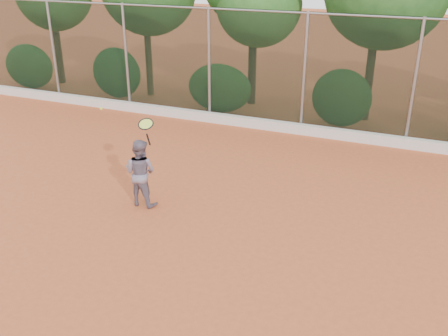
% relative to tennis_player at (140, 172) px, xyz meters
% --- Properties ---
extents(ground, '(80.00, 80.00, 0.00)m').
position_rel_tennis_player_xyz_m(ground, '(1.99, -1.17, -0.74)').
color(ground, '#BE562D').
rests_on(ground, ground).
extents(concrete_curb, '(24.00, 0.20, 0.30)m').
position_rel_tennis_player_xyz_m(concrete_curb, '(1.99, 5.65, -0.59)').
color(concrete_curb, silver).
rests_on(concrete_curb, ground).
extents(tennis_player, '(0.73, 0.57, 1.48)m').
position_rel_tennis_player_xyz_m(tennis_player, '(0.00, 0.00, 0.00)').
color(tennis_player, slate).
rests_on(tennis_player, ground).
extents(chainlink_fence, '(24.09, 0.09, 3.50)m').
position_rel_tennis_player_xyz_m(chainlink_fence, '(1.99, 5.83, 1.12)').
color(chainlink_fence, black).
rests_on(chainlink_fence, ground).
extents(tennis_racket, '(0.38, 0.36, 0.59)m').
position_rel_tennis_player_xyz_m(tennis_racket, '(0.27, -0.08, 1.10)').
color(tennis_racket, black).
rests_on(tennis_racket, ground).
extents(tennis_ball_in_flight, '(0.07, 0.07, 0.07)m').
position_rel_tennis_player_xyz_m(tennis_ball_in_flight, '(-1.24, 0.53, 1.11)').
color(tennis_ball_in_flight, '#D4EB35').
rests_on(tennis_ball_in_flight, ground).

